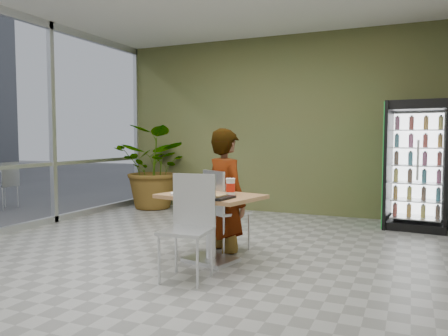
{
  "coord_description": "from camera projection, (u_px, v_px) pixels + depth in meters",
  "views": [
    {
      "loc": [
        2.3,
        -4.19,
        1.37
      ],
      "look_at": [
        0.19,
        0.72,
        1.0
      ],
      "focal_mm": 35.0,
      "sensor_mm": 36.0,
      "label": 1
    }
  ],
  "objects": [
    {
      "name": "ground",
      "position": [
        183.0,
        261.0,
        4.85
      ],
      "size": [
        7.0,
        7.0,
        0.0
      ],
      "primitive_type": "plane",
      "color": "gray",
      "rests_on": "ground"
    },
    {
      "name": "room_envelope",
      "position": [
        182.0,
        117.0,
        4.73
      ],
      "size": [
        6.0,
        7.0,
        3.2
      ],
      "primitive_type": null,
      "color": "silver",
      "rests_on": "ground"
    },
    {
      "name": "dining_table",
      "position": [
        211.0,
        214.0,
        4.8
      ],
      "size": [
        1.2,
        0.96,
        0.75
      ],
      "rotation": [
        0.0,
        0.0,
        -0.23
      ],
      "color": "#A67C47",
      "rests_on": "ground"
    },
    {
      "name": "chair_far",
      "position": [
        221.0,
        204.0,
        5.28
      ],
      "size": [
        0.6,
        0.6,
        0.98
      ],
      "rotation": [
        0.0,
        0.0,
        2.58
      ],
      "color": "silver",
      "rests_on": "ground"
    },
    {
      "name": "chair_near",
      "position": [
        190.0,
        217.0,
        4.27
      ],
      "size": [
        0.49,
        0.49,
        1.01
      ],
      "rotation": [
        0.0,
        0.0,
        0.09
      ],
      "color": "silver",
      "rests_on": "ground"
    },
    {
      "name": "seated_woman",
      "position": [
        226.0,
        202.0,
        5.29
      ],
      "size": [
        0.78,
        0.71,
        1.78
      ],
      "primitive_type": "imported",
      "rotation": [
        0.0,
        0.0,
        2.58
      ],
      "color": "black",
      "rests_on": "ground"
    },
    {
      "name": "pizza_plate",
      "position": [
        203.0,
        192.0,
        4.91
      ],
      "size": [
        0.29,
        0.27,
        0.03
      ],
      "color": "silver",
      "rests_on": "dining_table"
    },
    {
      "name": "soda_cup",
      "position": [
        231.0,
        187.0,
        4.75
      ],
      "size": [
        0.1,
        0.1,
        0.18
      ],
      "color": "silver",
      "rests_on": "dining_table"
    },
    {
      "name": "napkin_stack",
      "position": [
        178.0,
        194.0,
        4.77
      ],
      "size": [
        0.22,
        0.22,
        0.02
      ],
      "primitive_type": "cube",
      "rotation": [
        0.0,
        0.0,
        0.57
      ],
      "color": "silver",
      "rests_on": "dining_table"
    },
    {
      "name": "cafeteria_tray",
      "position": [
        210.0,
        197.0,
        4.5
      ],
      "size": [
        0.48,
        0.37,
        0.02
      ],
      "primitive_type": "cube",
      "rotation": [
        0.0,
        0.0,
        -0.13
      ],
      "color": "black",
      "rests_on": "dining_table"
    },
    {
      "name": "beverage_fridge",
      "position": [
        417.0,
        165.0,
        6.52
      ],
      "size": [
        0.94,
        0.75,
        1.92
      ],
      "rotation": [
        0.0,
        0.0,
        -0.09
      ],
      "color": "black",
      "rests_on": "ground"
    },
    {
      "name": "potted_plant",
      "position": [
        156.0,
        167.0,
        8.42
      ],
      "size": [
        1.53,
        1.35,
        1.6
      ],
      "primitive_type": "imported",
      "rotation": [
        0.0,
        0.0,
        -0.07
      ],
      "color": "#265F27",
      "rests_on": "ground"
    }
  ]
}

